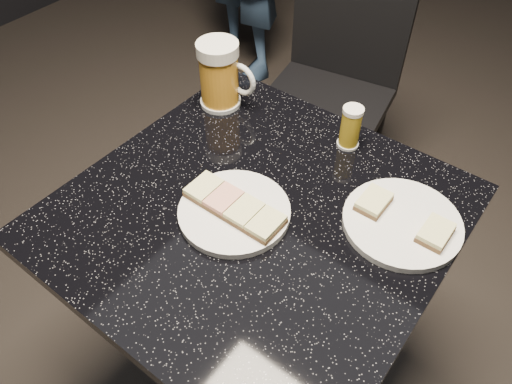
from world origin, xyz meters
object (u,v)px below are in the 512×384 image
(plate_large, at_px, (234,212))
(table, at_px, (256,280))
(beer_mug, at_px, (220,75))
(plate_small, at_px, (402,222))
(beer_tumbler, at_px, (351,127))
(chair, at_px, (332,82))

(plate_large, relative_size, table, 0.29)
(table, relative_size, beer_mug, 4.75)
(plate_small, bearing_deg, beer_tumbler, 144.97)
(plate_small, bearing_deg, plate_large, -147.41)
(table, height_order, chair, chair)
(beer_mug, bearing_deg, table, -39.08)
(plate_large, distance_m, chair, 0.90)
(chair, bearing_deg, beer_tumbler, -58.07)
(chair, bearing_deg, plate_large, -72.87)
(plate_small, bearing_deg, table, -150.35)
(beer_mug, xyz_separation_m, chair, (-0.01, 0.57, -0.33))
(plate_large, distance_m, beer_tumbler, 0.32)
(table, relative_size, chair, 0.86)
(chair, bearing_deg, beer_mug, -89.20)
(plate_large, height_order, plate_small, same)
(plate_small, distance_m, beer_tumbler, 0.24)
(plate_large, bearing_deg, beer_mug, 134.03)
(beer_mug, bearing_deg, chair, 90.80)
(table, height_order, beer_mug, beer_mug)
(plate_small, bearing_deg, chair, 128.35)
(beer_tumbler, bearing_deg, beer_mug, -170.71)
(plate_large, bearing_deg, chair, 107.13)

